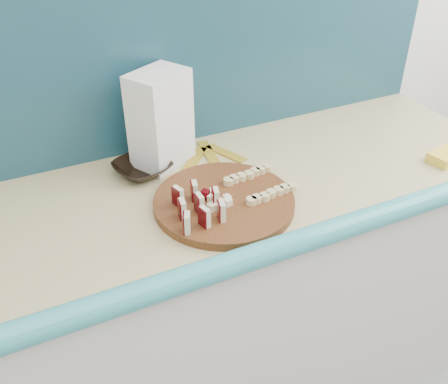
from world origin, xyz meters
TOP-DOWN VIEW (x-y plane):
  - kitchen_counter at (0.10, 1.50)m, footprint 2.20×0.63m
  - backsplash at (0.10, 1.79)m, footprint 2.20×0.02m
  - cutting_board at (0.29, 1.41)m, footprint 0.39×0.39m
  - apple_wedges at (0.20, 1.37)m, footprint 0.12×0.15m
  - apple_chunks at (0.26, 1.40)m, footprint 0.05×0.06m
  - banana_slices at (0.40, 1.42)m, footprint 0.17×0.15m
  - brown_bowl at (0.15, 1.64)m, footprint 0.19×0.19m
  - flour_bag at (0.22, 1.68)m, footprint 0.19×0.18m
  - sponge at (0.97, 1.33)m, footprint 0.11×0.08m
  - banana_peel at (0.36, 1.66)m, footprint 0.20×0.17m

SIDE VIEW (x-z plane):
  - kitchen_counter at x=0.10m, z-range 0.00..0.91m
  - banana_peel at x=0.36m, z-range 0.91..0.92m
  - cutting_board at x=0.29m, z-range 0.91..0.93m
  - sponge at x=0.97m, z-range 0.91..0.94m
  - brown_bowl at x=0.15m, z-range 0.91..0.95m
  - banana_slices at x=0.40m, z-range 0.93..0.95m
  - apple_chunks at x=0.26m, z-range 0.93..0.95m
  - apple_wedges at x=0.20m, z-range 0.93..0.98m
  - flour_bag at x=0.22m, z-range 0.91..1.18m
  - backsplash at x=0.10m, z-range 0.91..1.41m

